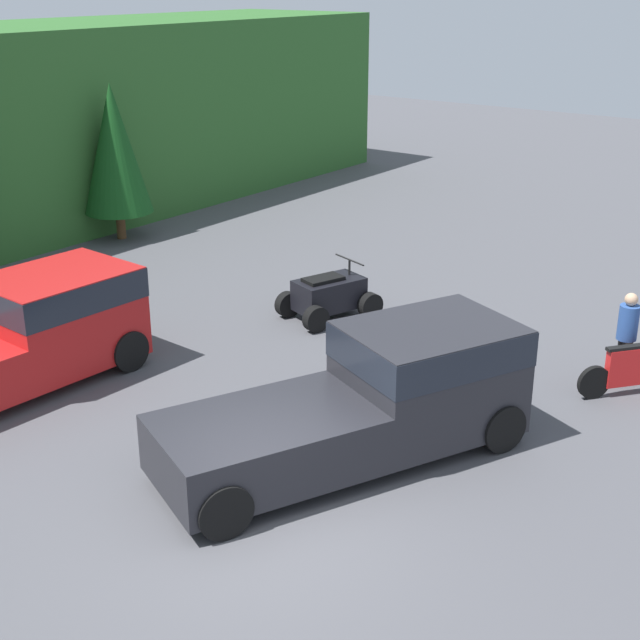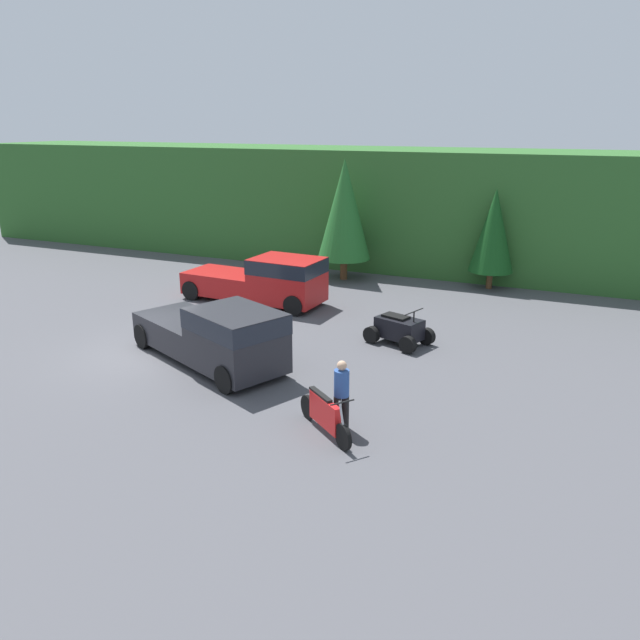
{
  "view_description": "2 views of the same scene",
  "coord_description": "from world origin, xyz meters",
  "px_view_note": "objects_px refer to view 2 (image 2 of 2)",
  "views": [
    {
      "loc": [
        -7.9,
        -6.81,
        7.07
      ],
      "look_at": [
        4.75,
        2.56,
        0.95
      ],
      "focal_mm": 50.0,
      "sensor_mm": 36.0,
      "label": 1
    },
    {
      "loc": [
        12.42,
        -14.9,
        7.08
      ],
      "look_at": [
        4.75,
        2.56,
        0.95
      ],
      "focal_mm": 35.0,
      "sensor_mm": 36.0,
      "label": 2
    }
  ],
  "objects_px": {
    "pickup_truck_second": "(218,334)",
    "rider_person": "(342,393)",
    "quad_atv": "(399,330)",
    "dirt_bike": "(325,415)",
    "pickup_truck_red": "(266,279)"
  },
  "relations": [
    {
      "from": "pickup_truck_red",
      "to": "dirt_bike",
      "type": "distance_m",
      "value": 11.2
    },
    {
      "from": "dirt_bike",
      "to": "quad_atv",
      "type": "distance_m",
      "value": 6.7
    },
    {
      "from": "pickup_truck_red",
      "to": "quad_atv",
      "type": "xyz_separation_m",
      "value": [
        6.26,
        -2.43,
        -0.53
      ]
    },
    {
      "from": "dirt_bike",
      "to": "quad_atv",
      "type": "height_order",
      "value": "quad_atv"
    },
    {
      "from": "pickup_truck_red",
      "to": "pickup_truck_second",
      "type": "relative_size",
      "value": 0.98
    },
    {
      "from": "dirt_bike",
      "to": "quad_atv",
      "type": "xyz_separation_m",
      "value": [
        -0.21,
        6.7,
        0.01
      ]
    },
    {
      "from": "quad_atv",
      "to": "rider_person",
      "type": "xyz_separation_m",
      "value": [
        0.49,
        -6.34,
        0.46
      ]
    },
    {
      "from": "pickup_truck_second",
      "to": "rider_person",
      "type": "distance_m",
      "value": 5.33
    },
    {
      "from": "pickup_truck_second",
      "to": "rider_person",
      "type": "height_order",
      "value": "pickup_truck_second"
    },
    {
      "from": "quad_atv",
      "to": "rider_person",
      "type": "bearing_deg",
      "value": -67.16
    },
    {
      "from": "dirt_bike",
      "to": "rider_person",
      "type": "relative_size",
      "value": 1.09
    },
    {
      "from": "pickup_truck_second",
      "to": "quad_atv",
      "type": "distance_m",
      "value": 6.01
    },
    {
      "from": "pickup_truck_red",
      "to": "pickup_truck_second",
      "type": "distance_m",
      "value": 6.81
    },
    {
      "from": "pickup_truck_red",
      "to": "rider_person",
      "type": "bearing_deg",
      "value": -49.11
    },
    {
      "from": "dirt_bike",
      "to": "quad_atv",
      "type": "bearing_deg",
      "value": 129.93
    }
  ]
}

